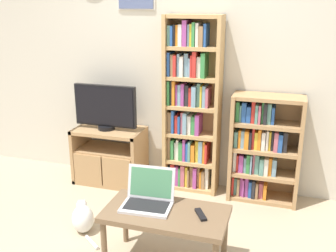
# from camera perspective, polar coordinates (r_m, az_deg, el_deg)

# --- Properties ---
(wall_back) EXTENTS (6.36, 0.09, 2.60)m
(wall_back) POSITION_cam_1_polar(r_m,az_deg,el_deg) (4.07, 3.49, 9.04)
(wall_back) COLOR beige
(wall_back) RESTS_ON ground_plane
(tv_stand) EXTENTS (0.74, 0.44, 0.61)m
(tv_stand) POSITION_cam_1_polar(r_m,az_deg,el_deg) (4.35, -8.49, -4.25)
(tv_stand) COLOR tan
(tv_stand) RESTS_ON ground_plane
(television) EXTENTS (0.68, 0.18, 0.48)m
(television) POSITION_cam_1_polar(r_m,az_deg,el_deg) (4.18, -9.08, 2.69)
(television) COLOR black
(television) RESTS_ON tv_stand
(bookshelf_tall) EXTENTS (0.56, 0.26, 1.80)m
(bookshelf_tall) POSITION_cam_1_polar(r_m,az_deg,el_deg) (4.00, 3.30, 2.52)
(bookshelf_tall) COLOR tan
(bookshelf_tall) RESTS_ON ground_plane
(bookshelf_short) EXTENTS (0.67, 0.31, 1.07)m
(bookshelf_short) POSITION_cam_1_polar(r_m,az_deg,el_deg) (3.98, 13.34, -3.20)
(bookshelf_short) COLOR tan
(bookshelf_short) RESTS_ON ground_plane
(coffee_table) EXTENTS (0.91, 0.48, 0.46)m
(coffee_table) POSITION_cam_1_polar(r_m,az_deg,el_deg) (2.96, -0.34, -13.23)
(coffee_table) COLOR brown
(coffee_table) RESTS_ON ground_plane
(laptop) EXTENTS (0.38, 0.32, 0.27)m
(laptop) POSITION_cam_1_polar(r_m,az_deg,el_deg) (2.99, -2.85, -10.16)
(laptop) COLOR silver
(laptop) RESTS_ON coffee_table
(remote_near_laptop) EXTENTS (0.12, 0.16, 0.02)m
(remote_near_laptop) POSITION_cam_1_polar(r_m,az_deg,el_deg) (2.88, 4.77, -12.68)
(remote_near_laptop) COLOR black
(remote_near_laptop) RESTS_ON coffee_table
(cat) EXTENTS (0.39, 0.37, 0.28)m
(cat) POSITION_cam_1_polar(r_m,az_deg,el_deg) (3.58, -12.24, -12.89)
(cat) COLOR white
(cat) RESTS_ON ground_plane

